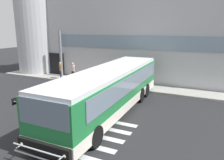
# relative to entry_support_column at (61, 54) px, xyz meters

# --- Properties ---
(ground_plane) EXTENTS (80.00, 90.00, 0.02)m
(ground_plane) POSITION_rel_entry_support_column_xyz_m (6.77, -5.40, -2.47)
(ground_plane) COLOR #232326
(ground_plane) RESTS_ON ground
(bay_paint_stripes) EXTENTS (4.40, 3.96, 0.01)m
(bay_paint_stripes) POSITION_rel_entry_support_column_xyz_m (8.77, -9.60, -2.46)
(bay_paint_stripes) COLOR silver
(bay_paint_stripes) RESTS_ON ground
(terminal_building) EXTENTS (24.43, 13.80, 8.66)m
(terminal_building) POSITION_rel_entry_support_column_xyz_m (6.07, 6.24, 1.86)
(terminal_building) COLOR #B7B7BC
(terminal_building) RESTS_ON ground
(boarding_curb) EXTENTS (26.63, 2.00, 0.15)m
(boarding_curb) POSITION_rel_entry_support_column_xyz_m (6.77, -0.60, -2.39)
(boarding_curb) COLOR #9E9B93
(boarding_curb) RESTS_ON ground
(entry_support_column) EXTENTS (0.28, 0.28, 4.63)m
(entry_support_column) POSITION_rel_entry_support_column_xyz_m (0.00, 0.00, 0.00)
(entry_support_column) COLOR slate
(entry_support_column) RESTS_ON boarding_curb
(bus_main_foreground) EXTENTS (3.03, 12.10, 2.70)m
(bus_main_foreground) POSITION_rel_entry_support_column_xyz_m (8.74, -6.54, -1.13)
(bus_main_foreground) COLOR #1E7238
(bus_main_foreground) RESTS_ON ground
(passenger_near_column) EXTENTS (0.42, 0.47, 1.68)m
(passenger_near_column) POSITION_rel_entry_support_column_xyz_m (0.80, -1.18, -1.38)
(passenger_near_column) COLOR #1E2338
(passenger_near_column) RESTS_ON boarding_curb
(passenger_by_doorway) EXTENTS (0.57, 0.45, 1.68)m
(passenger_by_doorway) POSITION_rel_entry_support_column_xyz_m (2.08, -0.89, -1.35)
(passenger_by_doorway) COLOR #4C4233
(passenger_by_doorway) RESTS_ON boarding_curb
(safety_bollard_yellow) EXTENTS (0.18, 0.18, 0.90)m
(safety_bollard_yellow) POSITION_rel_entry_support_column_xyz_m (7.99, -1.80, -2.01)
(safety_bollard_yellow) COLOR yellow
(safety_bollard_yellow) RESTS_ON ground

